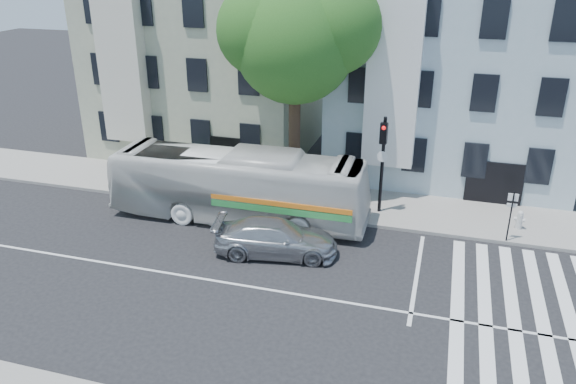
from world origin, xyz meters
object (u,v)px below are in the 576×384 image
at_px(bus, 238,186).
at_px(fire_hydrant, 519,219).
at_px(traffic_signal, 383,154).
at_px(sedan, 276,238).

xyz_separation_m(bus, fire_hydrant, (12.08, 2.21, -1.04)).
height_order(bus, traffic_signal, traffic_signal).
relative_size(bus, traffic_signal, 2.50).
distance_m(bus, traffic_signal, 6.57).
xyz_separation_m(sedan, traffic_signal, (3.47, 4.79, 2.28)).
xyz_separation_m(bus, traffic_signal, (6.04, 2.19, 1.38)).
relative_size(sedan, traffic_signal, 1.06).
height_order(traffic_signal, fire_hydrant, traffic_signal).
bearing_deg(traffic_signal, sedan, -118.12).
distance_m(traffic_signal, fire_hydrant, 6.51).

